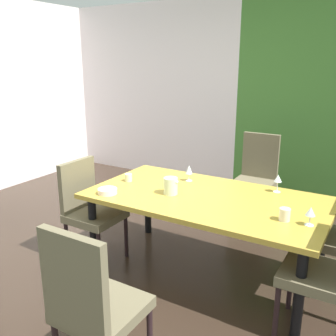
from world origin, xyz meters
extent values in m
cube|color=#30231B|center=(0.00, 0.00, -0.01)|extent=(5.59, 5.27, 0.02)
cube|color=silver|center=(-1.33, 2.59, 1.32)|extent=(2.94, 0.10, 2.63)
cube|color=gold|center=(0.78, 0.22, 0.70)|extent=(1.95, 1.06, 0.04)
cylinder|color=black|center=(-0.10, 0.65, 0.34)|extent=(0.07, 0.07, 0.68)
cylinder|color=black|center=(1.65, 0.65, 0.34)|extent=(0.07, 0.07, 0.68)
cylinder|color=black|center=(-0.10, -0.20, 0.34)|extent=(0.07, 0.07, 0.68)
cylinder|color=black|center=(1.65, -0.20, 0.34)|extent=(0.07, 0.07, 0.68)
cube|color=brown|center=(0.77, 1.52, 0.44)|extent=(0.44, 0.44, 0.07)
cube|color=brown|center=(0.77, 1.72, 0.72)|extent=(0.42, 0.05, 0.55)
cylinder|color=black|center=(0.96, 1.33, 0.20)|extent=(0.04, 0.04, 0.41)
cylinder|color=black|center=(0.58, 1.33, 0.20)|extent=(0.04, 0.04, 0.41)
cylinder|color=black|center=(0.96, 1.71, 0.20)|extent=(0.04, 0.04, 0.41)
cylinder|color=black|center=(0.58, 1.71, 0.20)|extent=(0.04, 0.04, 0.41)
cube|color=brown|center=(-0.17, -0.08, 0.44)|extent=(0.44, 0.44, 0.07)
cube|color=brown|center=(-0.37, -0.08, 0.69)|extent=(0.05, 0.42, 0.49)
cylinder|color=black|center=(0.02, 0.11, 0.20)|extent=(0.04, 0.04, 0.41)
cylinder|color=black|center=(0.02, -0.27, 0.20)|extent=(0.04, 0.04, 0.41)
cylinder|color=black|center=(-0.36, 0.11, 0.20)|extent=(0.04, 0.04, 0.41)
cylinder|color=black|center=(-0.36, -0.27, 0.20)|extent=(0.04, 0.04, 0.41)
cube|color=brown|center=(0.75, -1.07, 0.44)|extent=(0.44, 0.44, 0.07)
cube|color=brown|center=(0.75, -1.27, 0.72)|extent=(0.42, 0.05, 0.55)
cylinder|color=black|center=(0.56, -0.88, 0.20)|extent=(0.04, 0.04, 0.41)
cylinder|color=black|center=(0.94, -0.88, 0.20)|extent=(0.04, 0.04, 0.41)
cube|color=brown|center=(1.73, 0.53, 0.44)|extent=(0.44, 0.44, 0.07)
cylinder|color=black|center=(1.54, 0.34, 0.20)|extent=(0.04, 0.04, 0.41)
cylinder|color=black|center=(1.54, 0.72, 0.20)|extent=(0.04, 0.04, 0.41)
cube|color=brown|center=(1.73, -0.08, 0.44)|extent=(0.44, 0.44, 0.07)
cylinder|color=black|center=(1.54, -0.27, 0.20)|extent=(0.04, 0.04, 0.41)
cylinder|color=black|center=(1.54, 0.11, 0.20)|extent=(0.04, 0.04, 0.41)
cylinder|color=silver|center=(0.47, 0.51, 0.72)|extent=(0.06, 0.06, 0.00)
cylinder|color=silver|center=(0.47, 0.51, 0.76)|extent=(0.01, 0.01, 0.07)
cone|color=silver|center=(0.47, 0.51, 0.83)|extent=(0.06, 0.06, 0.08)
cylinder|color=silver|center=(1.63, 0.06, 0.72)|extent=(0.06, 0.06, 0.00)
cylinder|color=silver|center=(1.63, 0.06, 0.76)|extent=(0.01, 0.01, 0.07)
cone|color=silver|center=(1.63, 0.06, 0.82)|extent=(0.07, 0.07, 0.06)
cylinder|color=silver|center=(1.26, 0.62, 0.72)|extent=(0.06, 0.06, 0.00)
cylinder|color=silver|center=(1.26, 0.62, 0.77)|extent=(0.01, 0.01, 0.09)
cone|color=silver|center=(1.26, 0.62, 0.84)|extent=(0.07, 0.07, 0.06)
cylinder|color=white|center=(0.04, -0.15, 0.74)|extent=(0.16, 0.16, 0.04)
cylinder|color=beige|center=(1.46, 0.05, 0.77)|extent=(0.08, 0.08, 0.09)
cylinder|color=beige|center=(-0.01, 0.21, 0.76)|extent=(0.07, 0.07, 0.07)
cylinder|color=beige|center=(0.50, 0.11, 0.79)|extent=(0.12, 0.12, 0.14)
cone|color=beige|center=(0.56, 0.11, 0.85)|extent=(0.04, 0.04, 0.03)
camera|label=1|loc=(2.00, -2.44, 1.80)|focal=40.00mm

